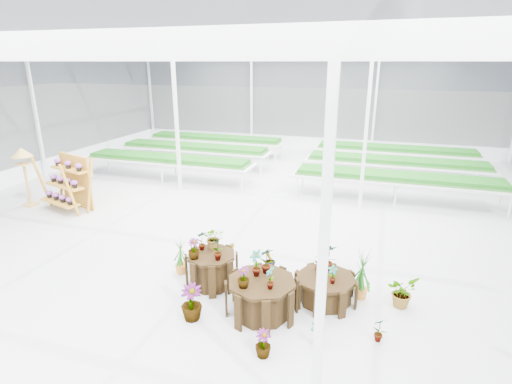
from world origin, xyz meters
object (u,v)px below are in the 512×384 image
(bird_table, at_px, (26,177))
(plinth_tall, at_px, (212,269))
(plinth_mid, at_px, (262,297))
(shelf_rack, at_px, (66,184))
(plinth_low, at_px, (325,289))

(bird_table, bearing_deg, plinth_tall, -17.54)
(plinth_tall, xyz_separation_m, bird_table, (-7.11, 2.48, 0.57))
(plinth_mid, bearing_deg, shelf_rack, 155.52)
(bird_table, bearing_deg, plinth_mid, -18.64)
(bird_table, bearing_deg, shelf_rack, 5.17)
(plinth_mid, bearing_deg, plinth_low, 34.99)
(shelf_rack, height_order, bird_table, bird_table)
(plinth_low, xyz_separation_m, shelf_rack, (-7.95, 2.46, 0.55))
(plinth_low, relative_size, bird_table, 0.61)
(plinth_mid, height_order, bird_table, bird_table)
(plinth_tall, height_order, plinth_mid, plinth_tall)
(shelf_rack, bearing_deg, bird_table, -159.59)
(plinth_low, distance_m, bird_table, 9.63)
(plinth_tall, bearing_deg, bird_table, 160.76)
(plinth_tall, distance_m, bird_table, 7.55)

